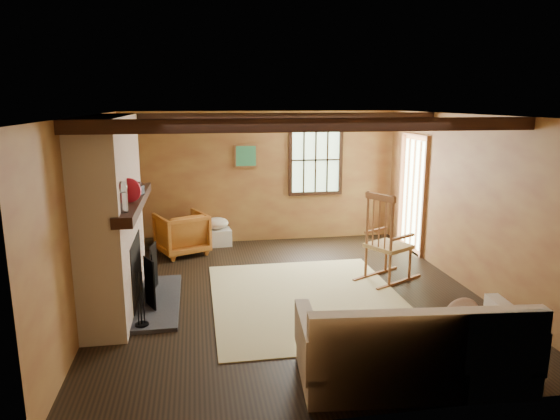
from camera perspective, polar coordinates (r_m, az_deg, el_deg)
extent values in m
plane|color=black|center=(6.89, 1.14, -9.59)|extent=(5.50, 5.50, 0.00)
cube|color=olive|center=(9.20, -2.04, 3.77)|extent=(5.00, 0.02, 2.40)
cube|color=olive|center=(3.97, 8.73, -8.05)|extent=(5.00, 0.02, 2.40)
cube|color=olive|center=(6.55, -20.84, -0.57)|extent=(0.02, 5.50, 2.40)
cube|color=olive|center=(7.41, 20.53, 0.89)|extent=(0.02, 5.50, 2.40)
cube|color=silver|center=(6.39, 1.23, 10.80)|extent=(5.00, 5.50, 0.02)
cube|color=black|center=(5.22, 3.75, 9.66)|extent=(5.00, 0.12, 0.14)
cube|color=black|center=(7.57, -0.51, 10.52)|extent=(5.00, 0.12, 0.14)
cube|color=black|center=(9.32, 4.11, 5.71)|extent=(1.02, 0.06, 1.32)
cube|color=#ACCF9E|center=(9.35, 4.07, 5.73)|extent=(0.90, 0.01, 1.20)
cube|color=black|center=(9.33, 4.09, 5.72)|extent=(0.90, 0.03, 0.02)
cube|color=brown|center=(8.92, 14.85, 1.78)|extent=(0.06, 1.00, 2.06)
cube|color=#ACCF9E|center=(8.93, 15.02, 1.78)|extent=(0.01, 0.80, 1.85)
cube|color=brown|center=(9.09, -3.92, 6.18)|extent=(0.42, 0.03, 0.42)
cube|color=#27775F|center=(9.07, -3.91, 6.17)|extent=(0.36, 0.01, 0.36)
cube|color=#9A4D3B|center=(6.50, -18.68, -0.49)|extent=(0.50, 2.20, 2.40)
cube|color=black|center=(6.69, -17.64, -6.74)|extent=(0.38, 1.00, 0.85)
cube|color=#333338|center=(6.79, -13.76, -10.06)|extent=(0.55, 1.80, 0.05)
cube|color=black|center=(6.44, -16.31, 0.90)|extent=(0.22, 2.30, 0.12)
cube|color=black|center=(6.46, -14.67, -8.06)|extent=(0.15, 0.29, 0.63)
cube|color=black|center=(6.76, -14.45, -7.11)|extent=(0.06, 0.31, 0.63)
cube|color=black|center=(7.07, -14.24, -6.25)|extent=(0.07, 0.31, 0.63)
cylinder|color=black|center=(6.09, -15.51, -12.48)|extent=(0.16, 0.16, 0.02)
cylinder|color=black|center=(5.95, -15.99, -9.89)|extent=(0.01, 0.01, 0.64)
cylinder|color=black|center=(5.97, -15.68, -9.78)|extent=(0.01, 0.01, 0.64)
cylinder|color=black|center=(6.00, -15.37, -9.67)|extent=(0.01, 0.01, 0.64)
cylinder|color=white|center=(5.55, -17.50, 0.83)|extent=(0.10, 0.10, 0.22)
sphere|color=white|center=(5.53, -17.62, 2.54)|extent=(0.12, 0.12, 0.12)
cylinder|color=#B61424|center=(6.09, -16.85, 2.17)|extent=(0.28, 0.11, 0.29)
cube|color=black|center=(6.60, -16.28, 2.21)|extent=(0.24, 0.19, 0.11)
cylinder|color=black|center=(6.89, -16.01, 2.55)|extent=(0.07, 0.07, 0.09)
cylinder|color=black|center=(7.05, -15.86, 2.75)|extent=(0.08, 0.08, 0.09)
cube|color=#C6B884|center=(6.74, 3.16, -10.08)|extent=(2.50, 3.00, 0.01)
cube|color=tan|center=(7.45, 12.30, -4.06)|extent=(0.71, 0.72, 0.06)
cube|color=brown|center=(7.11, 11.41, 1.43)|extent=(0.29, 0.48, 0.09)
cylinder|color=brown|center=(7.56, 14.62, -5.89)|extent=(0.04, 0.04, 0.49)
cylinder|color=brown|center=(7.82, 12.02, -5.14)|extent=(0.04, 0.04, 0.49)
cylinder|color=brown|center=(7.22, 12.42, -6.64)|extent=(0.04, 0.04, 0.49)
cylinder|color=brown|center=(7.50, 9.79, -5.81)|extent=(0.04, 0.04, 0.49)
cylinder|color=brown|center=(7.05, 12.66, -1.72)|extent=(0.04, 0.04, 0.84)
cylinder|color=brown|center=(7.33, 9.97, -1.06)|extent=(0.04, 0.04, 0.84)
cylinder|color=brown|center=(7.12, 11.96, -1.72)|extent=(0.02, 0.02, 0.69)
cylinder|color=brown|center=(7.19, 11.28, -1.56)|extent=(0.02, 0.02, 0.69)
cylinder|color=brown|center=(7.26, 10.62, -1.39)|extent=(0.02, 0.02, 0.69)
cube|color=brown|center=(7.25, 13.86, -3.02)|extent=(0.44, 0.26, 0.03)
cube|color=brown|center=(7.55, 10.94, -2.27)|extent=(0.44, 0.26, 0.03)
cube|color=brown|center=(7.47, 13.45, -8.01)|extent=(0.86, 0.49, 0.03)
cube|color=brown|center=(7.74, 10.86, -7.17)|extent=(0.86, 0.49, 0.03)
cube|color=beige|center=(5.04, 14.71, -15.84)|extent=(2.14, 1.12, 0.45)
cube|color=beige|center=(4.56, 16.57, -14.31)|extent=(2.07, 0.35, 0.57)
cube|color=beige|center=(4.73, 3.16, -14.56)|extent=(0.23, 0.94, 0.41)
cube|color=beige|center=(5.33, 25.10, -12.54)|extent=(0.23, 0.94, 0.41)
ellipsoid|color=beige|center=(5.16, 20.08, -11.31)|extent=(0.38, 0.16, 0.37)
cylinder|color=brown|center=(9.09, -15.09, -4.15)|extent=(0.38, 0.11, 0.11)
cylinder|color=brown|center=(9.08, -14.32, -4.12)|extent=(0.38, 0.11, 0.11)
cylinder|color=brown|center=(9.07, -13.54, -4.10)|extent=(0.38, 0.11, 0.11)
cylinder|color=brown|center=(9.06, -15.13, -3.45)|extent=(0.38, 0.11, 0.11)
cylinder|color=brown|center=(9.05, -14.35, -3.43)|extent=(0.38, 0.11, 0.11)
cylinder|color=brown|center=(9.04, -13.57, -3.41)|extent=(0.38, 0.11, 0.11)
cube|color=silver|center=(9.15, -7.23, -3.09)|extent=(0.53, 0.42, 0.30)
ellipsoid|color=beige|center=(9.09, -7.27, -1.52)|extent=(0.52, 0.47, 0.22)
imported|color=#BF6026|center=(8.69, -11.17, -2.63)|extent=(1.02, 1.03, 0.72)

